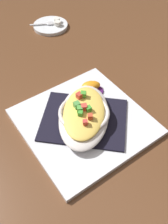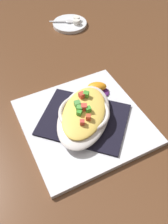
# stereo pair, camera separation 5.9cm
# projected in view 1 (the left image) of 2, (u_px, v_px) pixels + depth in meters

# --- Properties ---
(ground_plane) EXTENTS (2.60, 2.60, 0.00)m
(ground_plane) POSITION_uv_depth(u_px,v_px,m) (84.00, 123.00, 0.62)
(ground_plane) COLOR brown
(square_plate) EXTENTS (0.33, 0.33, 0.01)m
(square_plate) POSITION_uv_depth(u_px,v_px,m) (84.00, 122.00, 0.61)
(square_plate) COLOR white
(square_plate) RESTS_ON ground_plane
(folded_napkin) EXTENTS (0.26, 0.25, 0.01)m
(folded_napkin) POSITION_uv_depth(u_px,v_px,m) (84.00, 119.00, 0.61)
(folded_napkin) COLOR black
(folded_napkin) RESTS_ON square_plate
(gratin_dish) EXTENTS (0.21, 0.24, 0.05)m
(gratin_dish) POSITION_uv_depth(u_px,v_px,m) (84.00, 114.00, 0.59)
(gratin_dish) COLOR silver
(gratin_dish) RESTS_ON folded_napkin
(orange_garnish) EXTENTS (0.06, 0.06, 0.02)m
(orange_garnish) POSITION_uv_depth(u_px,v_px,m) (92.00, 87.00, 0.67)
(orange_garnish) COLOR #4A1B5E
(orange_garnish) RESTS_ON square_plate
(creamer_saucer) EXTENTS (0.13, 0.13, 0.01)m
(creamer_saucer) POSITION_uv_depth(u_px,v_px,m) (51.00, 26.00, 0.91)
(creamer_saucer) COLOR white
(creamer_saucer) RESTS_ON ground_plane
(spoon) EXTENTS (0.09, 0.04, 0.01)m
(spoon) POSITION_uv_depth(u_px,v_px,m) (49.00, 23.00, 0.90)
(spoon) COLOR silver
(spoon) RESTS_ON creamer_saucer
(creamer_cup_0) EXTENTS (0.02, 0.02, 0.02)m
(creamer_cup_0) POSITION_uv_depth(u_px,v_px,m) (57.00, 23.00, 0.90)
(creamer_cup_0) COLOR white
(creamer_cup_0) RESTS_ON creamer_saucer
(creamer_cup_1) EXTENTS (0.02, 0.02, 0.02)m
(creamer_cup_1) POSITION_uv_depth(u_px,v_px,m) (57.00, 20.00, 0.91)
(creamer_cup_1) COLOR white
(creamer_cup_1) RESTS_ON creamer_saucer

